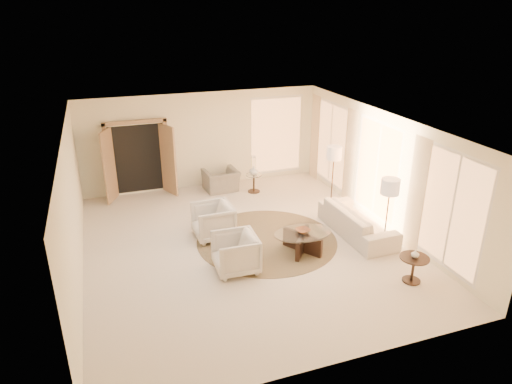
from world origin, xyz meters
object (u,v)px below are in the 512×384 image
object	(u,v)px
sofa	(357,221)
end_table	(414,265)
floor_lamp_near	(334,156)
armchair_left	(213,220)
side_vase	(254,170)
coffee_table	(302,239)
side_table	(254,181)
bowl	(303,231)
end_vase	(415,254)
armchair_right	(235,251)
accent_chair	(221,177)
floor_lamp_far	(390,190)

from	to	relation	value
sofa	end_table	world-z (taller)	sofa
floor_lamp_near	armchair_left	bearing A→B (deg)	-168.10
side_vase	coffee_table	bearing A→B (deg)	-91.97
sofa	floor_lamp_near	size ratio (longest dim) A/B	1.36
side_table	bowl	bearing A→B (deg)	-91.97
coffee_table	end_table	xyz separation A→B (m)	(1.56, -1.79, 0.07)
side_table	floor_lamp_near	world-z (taller)	floor_lamp_near
bowl	end_vase	bearing A→B (deg)	-48.91
end_table	coffee_table	bearing A→B (deg)	131.09
bowl	floor_lamp_near	bearing A→B (deg)	48.75
floor_lamp_near	bowl	bearing A→B (deg)	-131.25
armchair_right	end_vase	size ratio (longest dim) A/B	5.41
side_table	side_vase	xyz separation A→B (m)	(0.00, 0.00, 0.35)
side_table	bowl	distance (m)	3.67
side_table	bowl	xyz separation A→B (m)	(-0.13, -3.66, 0.19)
armchair_right	side_table	size ratio (longest dim) A/B	1.63
sofa	end_table	distance (m)	2.13
sofa	bowl	xyz separation A→B (m)	(-1.58, -0.34, 0.18)
accent_chair	end_vase	bearing A→B (deg)	106.30
sofa	accent_chair	world-z (taller)	accent_chair
coffee_table	side_vase	distance (m)	3.68
bowl	accent_chair	bearing A→B (deg)	100.33
end_table	sofa	bearing A→B (deg)	89.53
accent_chair	floor_lamp_far	size ratio (longest dim) A/B	0.58
accent_chair	coffee_table	size ratio (longest dim) A/B	0.71
coffee_table	end_table	bearing A→B (deg)	-48.91
end_table	bowl	world-z (taller)	bowl
coffee_table	bowl	bearing A→B (deg)	0.00
side_vase	sofa	bearing A→B (deg)	-66.36
armchair_right	side_vase	distance (m)	4.29
armchair_left	side_vase	bearing A→B (deg)	140.80
coffee_table	bowl	xyz separation A→B (m)	(0.00, 0.00, 0.21)
sofa	bowl	distance (m)	1.63
armchair_right	side_table	world-z (taller)	armchair_right
side_table	floor_lamp_far	bearing A→B (deg)	-67.88
sofa	armchair_left	xyz separation A→B (m)	(-3.27, 0.97, 0.12)
floor_lamp_near	bowl	size ratio (longest dim) A/B	5.48
sofa	end_table	bearing A→B (deg)	178.20
floor_lamp_far	floor_lamp_near	bearing A→B (deg)	90.00
coffee_table	end_vase	size ratio (longest dim) A/B	8.32
end_vase	sofa	bearing A→B (deg)	89.53
sofa	floor_lamp_far	xyz separation A→B (m)	(0.22, -0.79, 1.08)
floor_lamp_far	bowl	bearing A→B (deg)	165.85
end_table	floor_lamp_near	size ratio (longest dim) A/B	0.34
armchair_left	side_table	bearing A→B (deg)	140.80
end_table	side_vase	bearing A→B (deg)	104.75
sofa	bowl	bearing A→B (deg)	100.85
floor_lamp_near	coffee_table	bearing A→B (deg)	-131.25
end_table	accent_chair	bearing A→B (deg)	111.41
armchair_left	end_table	world-z (taller)	armchair_left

